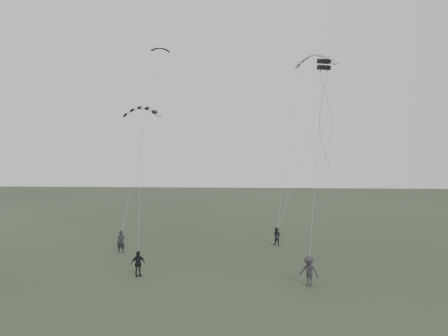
# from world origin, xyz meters

# --- Properties ---
(ground) EXTENTS (140.00, 140.00, 0.00)m
(ground) POSITION_xyz_m (0.00, 0.00, 0.00)
(ground) COLOR #303B27
(ground) RESTS_ON ground
(flyer_left) EXTENTS (0.66, 0.45, 1.77)m
(flyer_left) POSITION_xyz_m (-7.16, 5.05, 0.88)
(flyer_left) COLOR #222227
(flyer_left) RESTS_ON ground
(flyer_right) EXTENTS (0.94, 0.89, 1.55)m
(flyer_right) POSITION_xyz_m (5.24, 8.61, 0.77)
(flyer_right) COLOR #28282D
(flyer_right) RESTS_ON ground
(flyer_center) EXTENTS (1.01, 0.87, 1.63)m
(flyer_center) POSITION_xyz_m (-4.10, -1.28, 0.81)
(flyer_center) COLOR black
(flyer_center) RESTS_ON ground
(flyer_far) EXTENTS (1.34, 1.15, 1.79)m
(flyer_far) POSITION_xyz_m (6.54, -2.62, 0.90)
(flyer_far) COLOR #2D2C31
(flyer_far) RESTS_ON ground
(kite_dark_small) EXTENTS (1.78, 1.33, 0.64)m
(kite_dark_small) POSITION_xyz_m (-5.11, 10.58, 17.26)
(kite_dark_small) COLOR black
(kite_dark_small) RESTS_ON flyer_left
(kite_pale_large) EXTENTS (4.28, 2.97, 1.87)m
(kite_pale_large) POSITION_xyz_m (8.95, 12.97, 17.02)
(kite_pale_large) COLOR #B7BBBD
(kite_pale_large) RESTS_ON flyer_right
(kite_striped) EXTENTS (2.74, 1.16, 1.21)m
(kite_striped) POSITION_xyz_m (-4.82, 2.72, 11.16)
(kite_striped) COLOR black
(kite_striped) RESTS_ON flyer_center
(kite_box) EXTENTS (1.02, 1.07, 0.86)m
(kite_box) POSITION_xyz_m (8.31, 3.79, 14.28)
(kite_box) COLOR black
(kite_box) RESTS_ON flyer_far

